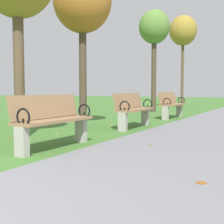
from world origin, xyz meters
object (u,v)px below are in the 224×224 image
park_bench_4 (171,104)px  tree_4 (183,31)px  tree_2 (82,2)px  tree_3 (154,29)px  park_bench_3 (133,109)px  park_bench_2 (52,120)px

park_bench_4 → tree_4: 7.08m
park_bench_4 → tree_2: bearing=-108.6°
park_bench_4 → tree_3: 4.45m
tree_2 → tree_3: tree_3 is taller
tree_2 → tree_4: size_ratio=0.84×
park_bench_3 → park_bench_4: 3.15m
tree_4 → park_bench_3: bearing=-81.6°
park_bench_2 → park_bench_3: 3.20m
tree_3 → tree_4: size_ratio=0.92×
tree_3 → tree_4: 3.36m
park_bench_2 → tree_4: (-1.35, 12.31, 3.57)m
park_bench_4 → park_bench_2: bearing=-90.0°
tree_4 → park_bench_2: bearing=-83.7°
park_bench_2 → tree_3: bearing=100.6°
park_bench_3 → tree_3: size_ratio=0.36×
park_bench_2 → tree_4: bearing=96.3°
tree_4 → park_bench_4: bearing=-77.2°
park_bench_2 → tree_2: size_ratio=0.39×
park_bench_2 → park_bench_4: bearing=90.0°
park_bench_2 → tree_4: tree_4 is taller
park_bench_2 → park_bench_3: bearing=90.0°
park_bench_4 → tree_4: size_ratio=0.33×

